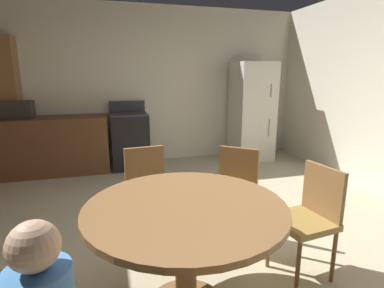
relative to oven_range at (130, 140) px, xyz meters
The scene contains 11 objects.
ground_plane 2.79m from the oven_range, 80.21° to the right, with size 14.00×14.00×0.00m, color beige.
wall_back 1.07m from the oven_range, 40.30° to the left, with size 5.64×0.12×2.70m, color silver.
kitchen_counter 1.20m from the oven_range, behind, with size 1.70×0.60×0.90m, color brown.
pantry_column 1.93m from the oven_range, behind, with size 0.44×0.36×2.10m, color olive.
oven_range is the anchor object (origin of this frame).
refrigerator 2.25m from the oven_range, ahead, with size 0.68×0.68×1.76m.
microwave 1.73m from the oven_range, behind, with size 0.44×0.32×0.26m, color #2D2B28.
dining_table 3.37m from the oven_range, 88.23° to the right, with size 1.26×1.26×0.76m.
chair_east 3.42m from the oven_range, 70.92° to the right, with size 0.45×0.45×0.87m.
chair_northeast 2.70m from the oven_range, 73.34° to the right, with size 0.56×0.56×0.87m.
chair_north 2.34m from the oven_range, 90.13° to the right, with size 0.44×0.44×0.87m.
Camera 1 is at (-0.79, -2.33, 1.55)m, focal length 28.10 mm.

